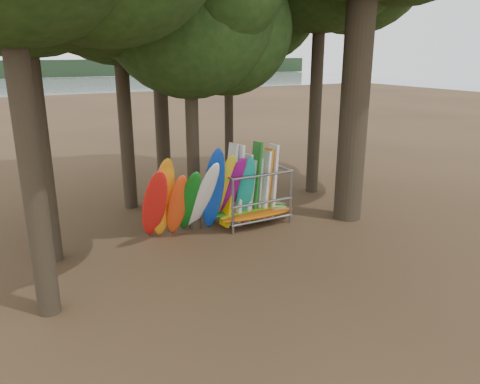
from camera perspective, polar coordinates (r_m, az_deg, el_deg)
ground at (r=15.01m, az=2.48°, el=-6.63°), size 120.00×120.00×0.00m
lake at (r=72.36m, az=-23.35°, el=10.73°), size 160.00×160.00×0.00m
far_shore at (r=122.03m, az=-26.08°, el=13.29°), size 160.00×4.00×4.00m
oak_5 at (r=15.52m, az=-6.26°, el=21.11°), size 6.21×6.21×9.88m
kayak_row at (r=15.58m, az=-4.89°, el=-0.50°), size 4.15×2.26×3.20m
storage_rack at (r=16.80m, az=1.42°, el=-0.59°), size 3.18×1.52×2.92m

